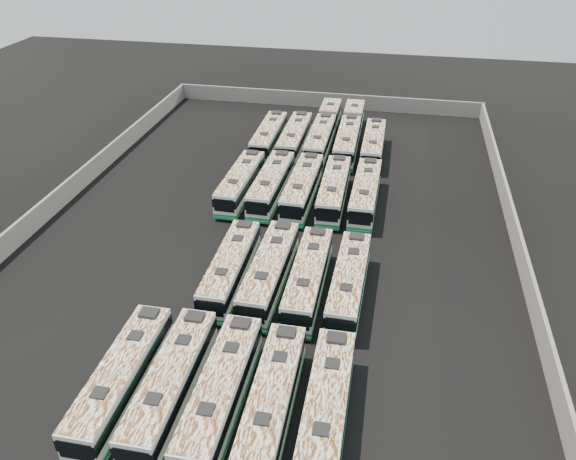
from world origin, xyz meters
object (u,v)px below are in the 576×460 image
object	(u,v)px
bus_midfront_left	(231,268)
bus_back_far_left	(269,137)
bus_midback_right	(334,190)
bus_midback_far_left	(241,183)
bus_front_center	(221,393)
bus_front_far_left	(122,379)
bus_front_far_right	(326,411)
bus_back_far_right	(373,145)
bus_front_left	(171,384)
bus_back_left	(295,138)
bus_front_right	(272,402)
bus_midfront_center	(270,272)
bus_midfront_far_right	(349,283)
bus_midfront_right	(308,278)
bus_midback_left	(271,184)
bus_midback_far_right	(365,193)
bus_back_center	(324,131)
bus_back_right	(350,133)
bus_midback_center	(302,188)

from	to	relation	value
bus_midfront_left	bus_back_far_left	world-z (taller)	bus_back_far_left
bus_midback_right	bus_midback_far_left	bearing A→B (deg)	-179.78
bus_back_far_left	bus_front_center	bearing A→B (deg)	-81.58
bus_front_far_left	bus_front_far_right	xyz separation A→B (m)	(13.03, 0.00, 0.01)
bus_front_far_right	bus_back_far_right	bearing A→B (deg)	89.46
bus_front_left	bus_back_left	xyz separation A→B (m)	(0.06, 40.88, 0.02)
bus_front_right	bus_midfront_center	world-z (taller)	bus_midfront_center
bus_midfront_center	bus_midback_far_left	distance (m)	16.38
bus_front_right	bus_midfront_far_right	distance (m)	13.29
bus_midfront_right	bus_midfront_far_right	bearing A→B (deg)	0.78
bus_midback_left	bus_midback_far_right	xyz separation A→B (m)	(9.77, 0.04, -0.02)
bus_midback_right	bus_midfront_far_right	bearing A→B (deg)	-79.25
bus_front_left	bus_front_center	distance (m)	3.25
bus_front_center	bus_midfront_left	xyz separation A→B (m)	(-3.16, 12.89, -0.06)
bus_front_far_right	bus_midback_left	world-z (taller)	bus_midback_left
bus_midback_far_right	bus_back_far_right	xyz separation A→B (m)	(-0.08, 12.78, -0.04)
bus_midfront_center	bus_back_far_left	distance (m)	28.61
bus_front_far_left	bus_front_left	size ratio (longest dim) A/B	0.99
bus_midback_far_right	bus_midback_far_left	bearing A→B (deg)	-178.54
bus_midback_far_right	bus_back_center	distance (m)	17.22
bus_front_left	bus_front_right	distance (m)	6.48
bus_front_far_left	bus_back_left	xyz separation A→B (m)	(3.30, 41.09, 0.03)
bus_midback_far_left	bus_midback_right	bearing A→B (deg)	2.34
bus_back_right	bus_back_left	bearing A→B (deg)	-155.12
bus_back_far_left	bus_front_far_left	bearing A→B (deg)	-90.61
bus_midfront_left	bus_front_center	bearing A→B (deg)	-77.00
bus_midfront_left	bus_midback_right	distance (m)	16.59
bus_front_left	bus_midfront_far_right	size ratio (longest dim) A/B	1.02
bus_midback_far_left	bus_back_far_left	distance (m)	12.86
bus_midback_center	bus_back_center	bearing A→B (deg)	91.24
bus_midback_center	bus_back_right	xyz separation A→B (m)	(3.20, 16.11, -0.01)
bus_midback_left	bus_back_right	bearing A→B (deg)	69.14
bus_midfront_left	bus_midfront_right	distance (m)	6.45
bus_midfront_left	bus_back_center	size ratio (longest dim) A/B	0.62
bus_midfront_far_right	bus_midback_center	world-z (taller)	bus_midback_center
bus_midfront_far_right	bus_front_far_left	bearing A→B (deg)	-134.33
bus_midfront_left	bus_midback_far_right	bearing A→B (deg)	56.77
bus_midfront_center	bus_front_center	bearing A→B (deg)	-89.47
bus_front_right	bus_midback_far_right	distance (m)	28.39
bus_front_left	bus_midback_far_right	xyz separation A→B (m)	(9.80, 28.04, -0.00)
bus_front_far_right	bus_back_far_left	size ratio (longest dim) A/B	1.01
bus_midfront_left	bus_midback_right	bearing A→B (deg)	66.19
bus_midfront_right	bus_midback_far_left	distance (m)	18.05
bus_back_far_right	bus_back_left	bearing A→B (deg)	179.31
bus_front_center	bus_midback_far_right	world-z (taller)	bus_front_center
bus_midfront_left	bus_back_far_right	size ratio (longest dim) A/B	1.00
bus_midback_center	bus_back_far_right	size ratio (longest dim) A/B	1.05
bus_front_right	bus_midback_far_right	bearing A→B (deg)	82.52
bus_front_far_right	bus_back_center	size ratio (longest dim) A/B	0.64
bus_front_left	bus_front_center	bearing A→B (deg)	-2.51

